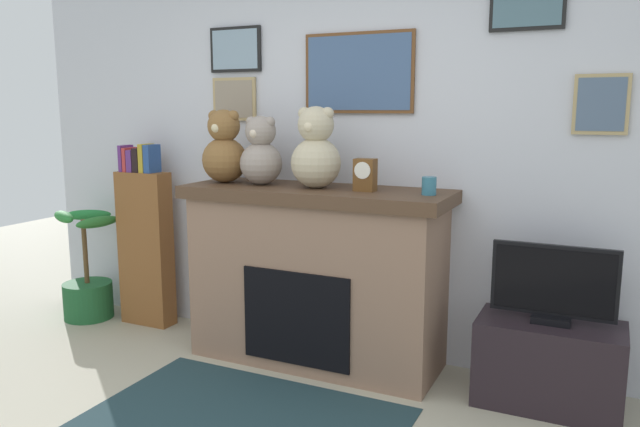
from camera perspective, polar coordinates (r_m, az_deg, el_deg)
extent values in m
cube|color=silver|center=(4.05, 3.47, 5.31)|extent=(5.20, 0.12, 2.60)
cube|color=brown|center=(3.96, 3.58, 12.88)|extent=(0.73, 0.02, 0.50)
cube|color=#425E87|center=(3.95, 3.52, 12.89)|extent=(0.69, 0.00, 0.46)
cube|color=black|center=(4.39, -7.84, 14.83)|extent=(0.40, 0.02, 0.30)
cube|color=#859FB3|center=(4.38, -7.92, 14.84)|extent=(0.36, 0.00, 0.26)
cube|color=tan|center=(4.38, -7.94, 10.46)|extent=(0.34, 0.02, 0.29)
cube|color=gray|center=(4.38, -8.02, 10.46)|extent=(0.30, 0.00, 0.25)
cube|color=tan|center=(3.67, 24.61, 9.18)|extent=(0.28, 0.02, 0.32)
cube|color=slate|center=(3.66, 24.61, 9.18)|extent=(0.24, 0.00, 0.28)
cube|color=#8E6C56|center=(3.93, -0.34, -6.33)|extent=(1.57, 0.56, 1.05)
cube|color=#4F3625|center=(3.81, -0.35, 1.83)|extent=(1.69, 0.62, 0.08)
cube|color=black|center=(3.74, -2.27, -9.72)|extent=(0.71, 0.02, 0.58)
cube|color=brown|center=(4.77, -15.84, -3.17)|extent=(0.41, 0.16, 1.15)
cube|color=#5D2B76|center=(4.77, -17.55, 4.91)|extent=(0.03, 0.13, 0.19)
cube|color=#BA3335|center=(4.75, -17.22, 4.81)|extent=(0.03, 0.13, 0.18)
cube|color=#5B2E78|center=(4.72, -16.80, 4.70)|extent=(0.05, 0.13, 0.16)
cube|color=black|center=(4.68, -16.29, 4.78)|extent=(0.05, 0.13, 0.17)
cube|color=gold|center=(4.64, -15.80, 4.96)|extent=(0.04, 0.13, 0.21)
cube|color=#274A8B|center=(4.61, -15.30, 4.92)|extent=(0.05, 0.13, 0.20)
cylinder|color=#1E592D|center=(5.15, -20.68, -7.52)|extent=(0.37, 0.37, 0.28)
cylinder|color=brown|center=(5.05, -20.94, -3.30)|extent=(0.04, 0.04, 0.50)
ellipsoid|color=#296E2C|center=(4.85, -19.91, -0.75)|extent=(0.16, 0.37, 0.08)
ellipsoid|color=#237E39|center=(5.16, -20.77, -0.11)|extent=(0.35, 0.29, 0.08)
ellipsoid|color=#287C31|center=(4.96, -22.66, -0.28)|extent=(0.37, 0.25, 0.08)
cube|color=black|center=(3.66, 20.39, -12.96)|extent=(0.76, 0.40, 0.48)
cube|color=black|center=(3.57, 20.64, -9.13)|extent=(0.20, 0.14, 0.04)
cube|color=black|center=(3.51, 20.85, -5.83)|extent=(0.64, 0.03, 0.39)
cube|color=black|center=(3.49, 20.83, -5.90)|extent=(0.60, 0.00, 0.35)
cube|color=#20383E|center=(3.35, -7.90, -19.02)|extent=(1.63, 1.20, 0.01)
cylinder|color=teal|center=(3.53, 10.08, 2.54)|extent=(0.08, 0.08, 0.10)
cube|color=brown|center=(3.65, 4.21, 3.59)|extent=(0.12, 0.09, 0.19)
cylinder|color=white|center=(3.60, 3.95, 4.00)|extent=(0.10, 0.01, 0.10)
sphere|color=brown|center=(4.10, -8.83, 4.92)|extent=(0.30, 0.30, 0.30)
sphere|color=brown|center=(4.09, -8.92, 8.02)|extent=(0.21, 0.21, 0.21)
sphere|color=brown|center=(4.13, -9.80, 8.90)|extent=(0.07, 0.07, 0.07)
sphere|color=brown|center=(4.05, -8.06, 8.93)|extent=(0.07, 0.07, 0.07)
sphere|color=beige|center=(4.02, -9.60, 7.83)|extent=(0.06, 0.06, 0.06)
sphere|color=gray|center=(3.96, -5.48, 4.63)|extent=(0.27, 0.27, 0.27)
sphere|color=gray|center=(3.94, -5.53, 7.59)|extent=(0.20, 0.20, 0.20)
sphere|color=gray|center=(3.98, -6.40, 8.44)|extent=(0.07, 0.07, 0.07)
sphere|color=gray|center=(3.91, -4.67, 8.44)|extent=(0.07, 0.07, 0.07)
sphere|color=beige|center=(3.88, -6.12, 7.40)|extent=(0.06, 0.06, 0.06)
sphere|color=#C2B494|center=(3.77, -0.38, 4.71)|extent=(0.31, 0.31, 0.31)
sphere|color=#C2B494|center=(3.76, -0.38, 8.24)|extent=(0.22, 0.22, 0.22)
sphere|color=#C2B494|center=(3.79, -1.46, 9.26)|extent=(0.08, 0.08, 0.08)
sphere|color=#C2B494|center=(3.72, 0.71, 9.25)|extent=(0.08, 0.08, 0.08)
sphere|color=beige|center=(3.68, -0.99, 8.03)|extent=(0.07, 0.07, 0.07)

